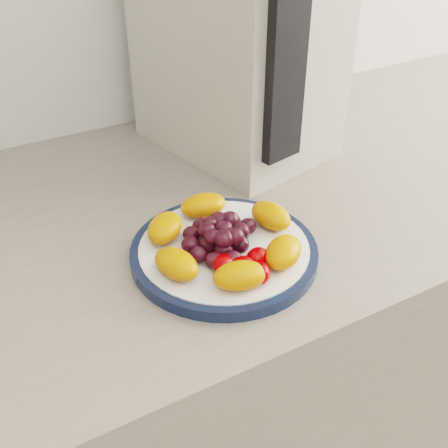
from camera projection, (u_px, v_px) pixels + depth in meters
counter at (144, 430)px, 1.01m from camera, size 3.50×0.60×0.90m
cabinet_face at (145, 440)px, 1.02m from camera, size 3.48×0.58×0.84m
plate_rim at (224, 252)px, 0.69m from camera, size 0.23×0.23×0.01m
plate_face at (224, 252)px, 0.69m from camera, size 0.21×0.21×0.02m
appliance_body at (237, 35)px, 0.85m from camera, size 0.26×0.33×0.36m
appliance_panel at (285, 64)px, 0.72m from camera, size 0.06×0.03×0.27m
fruit_plate at (224, 240)px, 0.67m from camera, size 0.20×0.20×0.04m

